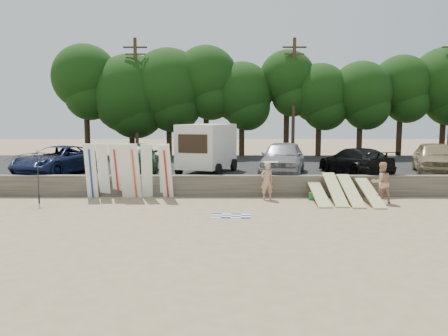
{
  "coord_description": "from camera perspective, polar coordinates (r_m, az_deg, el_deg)",
  "views": [
    {
      "loc": [
        -3.15,
        -17.6,
        3.72
      ],
      "look_at": [
        -3.24,
        3.0,
        1.35
      ],
      "focal_mm": 35.0,
      "sensor_mm": 36.0,
      "label": 1
    }
  ],
  "objects": [
    {
      "name": "surfboard_upright_5",
      "position": [
        20.52,
        -10.05,
        -0.39
      ],
      "size": [
        0.6,
        0.74,
        2.54
      ],
      "primitive_type": "cube",
      "rotation": [
        0.24,
        0.0,
        0.15
      ],
      "color": "white",
      "rests_on": "ground"
    },
    {
      "name": "beach_towel",
      "position": [
        16.71,
        0.94,
        -6.28
      ],
      "size": [
        1.61,
        1.61,
        0.0
      ],
      "primitive_type": "plane",
      "rotation": [
        0.0,
        0.0,
        -0.08
      ],
      "color": "white",
      "rests_on": "ground"
    },
    {
      "name": "beach_umbrella",
      "position": [
        20.53,
        -23.17,
        -1.08
      ],
      "size": [
        2.82,
        2.86,
        2.36
      ],
      "primitive_type": "imported",
      "rotation": [
        0.0,
        0.0,
        0.1
      ],
      "color": "black",
      "rests_on": "ground"
    },
    {
      "name": "surfboard_upright_2",
      "position": [
        20.94,
        -13.86,
        -0.34
      ],
      "size": [
        0.54,
        0.68,
        2.54
      ],
      "primitive_type": "cube",
      "rotation": [
        0.23,
        0.0,
        -0.06
      ],
      "color": "white",
      "rests_on": "ground"
    },
    {
      "name": "cooler",
      "position": [
        20.35,
        11.57,
        -3.64
      ],
      "size": [
        0.45,
        0.39,
        0.32
      ],
      "primitive_type": "cube",
      "rotation": [
        0.0,
        0.0,
        -0.28
      ],
      "color": "#227D3C",
      "rests_on": "ground"
    },
    {
      "name": "beachgoer_b",
      "position": [
        20.32,
        19.86,
        -1.8
      ],
      "size": [
        0.96,
        0.79,
        1.81
      ],
      "primitive_type": "imported",
      "rotation": [
        0.0,
        0.0,
        3.27
      ],
      "color": "tan",
      "rests_on": "ground"
    },
    {
      "name": "parking_lot",
      "position": [
        28.47,
        6.61,
        -0.28
      ],
      "size": [
        44.0,
        14.5,
        0.7
      ],
      "primitive_type": "cube",
      "color": "#282828",
      "rests_on": "ground"
    },
    {
      "name": "car_3",
      "position": [
        24.31,
        16.71,
        0.86
      ],
      "size": [
        3.44,
        5.35,
        1.44
      ],
      "primitive_type": "imported",
      "rotation": [
        0.0,
        0.0,
        3.45
      ],
      "color": "black",
      "rests_on": "parking_lot"
    },
    {
      "name": "car_4",
      "position": [
        26.43,
        25.86,
        1.24
      ],
      "size": [
        3.55,
        5.48,
        1.74
      ],
      "primitive_type": "imported",
      "rotation": [
        0.0,
        0.0,
        -0.32
      ],
      "color": "#9B8963",
      "rests_on": "parking_lot"
    },
    {
      "name": "seawall",
      "position": [
        21.08,
        8.86,
        -2.3
      ],
      "size": [
        44.0,
        0.5,
        1.0
      ],
      "primitive_type": "cube",
      "color": "#6B6356",
      "rests_on": "ground"
    },
    {
      "name": "utility_poles",
      "position": [
        34.03,
        9.08,
        9.36
      ],
      "size": [
        25.8,
        0.26,
        9.0
      ],
      "color": "#473321",
      "rests_on": "parking_lot"
    },
    {
      "name": "surfboard_low_3",
      "position": [
        20.25,
        18.5,
        -3.02
      ],
      "size": [
        0.56,
        2.89,
        0.94
      ],
      "primitive_type": "cube",
      "rotation": [
        0.29,
        0.0,
        0.0
      ],
      "color": "#D3D185",
      "rests_on": "ground"
    },
    {
      "name": "surfboard_low_2",
      "position": [
        20.07,
        16.19,
        -2.82
      ],
      "size": [
        0.56,
        2.85,
        1.08
      ],
      "primitive_type": "cube",
      "rotation": [
        0.34,
        0.0,
        0.0
      ],
      "color": "#D3D185",
      "rests_on": "ground"
    },
    {
      "name": "surfboard_upright_0",
      "position": [
        21.06,
        -16.99,
        -0.37
      ],
      "size": [
        0.52,
        0.58,
        2.56
      ],
      "primitive_type": "cube",
      "rotation": [
        0.19,
        0.0,
        0.04
      ],
      "color": "white",
      "rests_on": "ground"
    },
    {
      "name": "surfboard_low_0",
      "position": [
        19.89,
        12.24,
        -3.18
      ],
      "size": [
        0.56,
        2.92,
        0.81
      ],
      "primitive_type": "cube",
      "rotation": [
        0.25,
        0.0,
        0.0
      ],
      "color": "#D3D185",
      "rests_on": "ground"
    },
    {
      "name": "beachgoer_a",
      "position": [
        20.03,
        5.6,
        -1.7
      ],
      "size": [
        0.71,
        0.57,
        1.7
      ],
      "primitive_type": "imported",
      "rotation": [
        0.0,
        0.0,
        3.43
      ],
      "color": "tan",
      "rests_on": "ground"
    },
    {
      "name": "surfboard_upright_3",
      "position": [
        20.64,
        -12.67,
        -0.41
      ],
      "size": [
        0.52,
        0.67,
        2.54
      ],
      "primitive_type": "cube",
      "rotation": [
        0.23,
        0.0,
        0.03
      ],
      "color": "white",
      "rests_on": "ground"
    },
    {
      "name": "box_trailer",
      "position": [
        23.96,
        -2.19,
        2.92
      ],
      "size": [
        3.35,
        4.64,
        2.67
      ],
      "rotation": [
        0.0,
        0.0,
        -0.31
      ],
      "color": "silver",
      "rests_on": "parking_lot"
    },
    {
      "name": "treeline",
      "position": [
        35.22,
        2.68,
        10.54
      ],
      "size": [
        33.85,
        6.35,
        8.79
      ],
      "color": "#382616",
      "rests_on": "parking_lot"
    },
    {
      "name": "car_1",
      "position": [
        24.31,
        -11.15,
        1.41
      ],
      "size": [
        2.8,
        5.45,
        1.77
      ],
      "primitive_type": "imported",
      "rotation": [
        0.0,
        0.0,
        3.28
      ],
      "color": "#163D20",
      "rests_on": "parking_lot"
    },
    {
      "name": "surfboard_upright_1",
      "position": [
        21.08,
        -15.5,
        -0.34
      ],
      "size": [
        0.52,
        0.63,
        2.55
      ],
      "primitive_type": "cube",
      "rotation": [
        0.22,
        0.0,
        -0.03
      ],
      "color": "white",
      "rests_on": "ground"
    },
    {
      "name": "car_0",
      "position": [
        25.09,
        -20.87,
        0.96
      ],
      "size": [
        4.11,
        5.98,
        1.52
      ],
      "primitive_type": "imported",
      "rotation": [
        0.0,
        0.0,
        -0.32
      ],
      "color": "#111A3D",
      "rests_on": "parking_lot"
    },
    {
      "name": "surfboard_upright_6",
      "position": [
        20.48,
        -7.74,
        -0.36
      ],
      "size": [
        0.53,
        0.68,
        2.54
      ],
      "primitive_type": "cube",
      "rotation": [
        0.23,
        0.0,
        0.05
      ],
      "color": "white",
      "rests_on": "ground"
    },
    {
      "name": "ground",
      "position": [
        18.26,
        10.24,
        -5.3
      ],
      "size": [
        120.0,
        120.0,
        0.0
      ],
      "primitive_type": "plane",
      "color": "tan",
      "rests_on": "ground"
    },
    {
      "name": "surfboard_upright_7",
      "position": [
        20.32,
        -7.56,
        -0.45
      ],
      "size": [
        0.59,
        0.83,
        2.52
      ],
      "primitive_type": "cube",
      "rotation": [
        0.28,
        0.0,
        -0.12
      ],
      "color": "white",
      "rests_on": "ground"
    },
    {
      "name": "surfboard_upright_4",
      "position": [
        20.56,
        -11.63,
        -0.39
      ],
      "size": [
        0.59,
        0.66,
        2.56
      ],
      "primitive_type": "cube",
      "rotation": [
        0.21,
        0.0,
        -0.16
      ],
      "color": "white",
      "rests_on": "ground"
    },
    {
      "name": "gear_bag",
      "position": [
        21.13,
        16.17,
        -3.54
      ],
      "size": [
        0.35,
        0.31,
        0.22
      ],
      "primitive_type": "cube",
      "rotation": [
        0.0,
        0.0,
        0.22
      ],
      "color": "orange",
      "rests_on": "ground"
    },
    {
      "name": "surfboard_low_1",
      "position": [
        20.04,
        14.28,
        -2.69
      ],
      "size": [
        0.56,
        2.83,
        1.14
      ],
      "primitive_type": "cube",
      "rotation": [
        0.36,
        0.0,
        0.0
      ],
      "color": "#D3D185",
      "rests_on": "ground"
    },
    {
      "name": "car_2",
      "position": [
        23.52,
        7.68,
        1.34
      ],
      "size": [
        3.27,
        5.63,
        1.8
      ],
      "primitive_type": "imported",
      "rotation": [
        0.0,
        0.0,
        -0.23
      ],
      "color": "#97969B",
      "rests_on": "parking_lot"
    }
  ]
}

